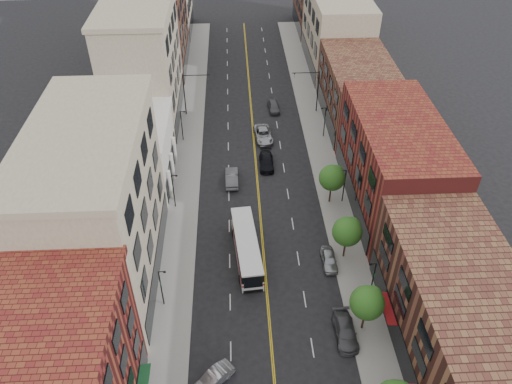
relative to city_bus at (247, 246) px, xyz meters
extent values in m
plane|color=black|center=(2.00, -14.60, -1.68)|extent=(220.00, 220.00, 0.00)
cube|color=gray|center=(-8.00, 20.40, -1.60)|extent=(4.00, 110.00, 0.15)
cube|color=gray|center=(12.00, 20.40, -1.60)|extent=(4.00, 110.00, 0.15)
cube|color=gray|center=(-15.00, -1.60, 7.32)|extent=(10.00, 22.00, 18.00)
cube|color=silver|center=(-15.00, 16.40, 2.32)|extent=(10.00, 14.00, 8.00)
cube|color=gray|center=(-15.00, 33.40, 7.32)|extent=(10.00, 20.00, 18.00)
cube|color=#552A22|center=(-15.00, 53.40, 5.82)|extent=(10.00, 20.00, 15.00)
cube|color=#552A22|center=(19.00, -14.60, 3.32)|extent=(10.00, 26.00, 10.00)
cube|color=maroon|center=(19.00, 9.40, 4.32)|extent=(10.00, 22.00, 12.00)
cube|color=#552A22|center=(19.00, 30.40, 3.32)|extent=(10.00, 20.00, 10.00)
cube|color=gray|center=(19.00, 51.40, 5.32)|extent=(10.00, 22.00, 14.00)
cube|color=#552A22|center=(19.00, 71.40, 3.82)|extent=(10.00, 18.00, 11.00)
cylinder|color=black|center=(11.30, -10.60, -0.28)|extent=(0.22, 0.22, 2.50)
sphere|color=#22601B|center=(11.30, -10.60, 2.37)|extent=(3.40, 3.40, 3.40)
sphere|color=#22601B|center=(11.80, -10.20, 2.88)|extent=(2.04, 2.04, 2.04)
cylinder|color=black|center=(11.30, -0.60, -0.28)|extent=(0.22, 0.22, 2.50)
sphere|color=#22601B|center=(11.30, -0.60, 2.37)|extent=(3.40, 3.40, 3.40)
sphere|color=#22601B|center=(11.80, -0.20, 2.88)|extent=(2.04, 2.04, 2.04)
cylinder|color=black|center=(11.30, 9.40, -0.28)|extent=(0.22, 0.22, 2.50)
sphere|color=#22601B|center=(11.30, 9.40, 2.37)|extent=(3.40, 3.40, 3.40)
sphere|color=#22601B|center=(11.80, 9.80, 2.88)|extent=(2.04, 2.04, 2.04)
cylinder|color=black|center=(-9.00, -6.60, 0.97)|extent=(0.14, 0.14, 5.00)
cylinder|color=black|center=(-8.65, -6.60, 3.47)|extent=(0.70, 0.10, 0.10)
cube|color=black|center=(-8.40, -6.60, 3.42)|extent=(0.28, 0.14, 0.14)
cube|color=#19592D|center=(-9.00, -6.60, 1.87)|extent=(0.04, 0.55, 0.35)
cylinder|color=black|center=(-9.00, 9.40, 0.97)|extent=(0.14, 0.14, 5.00)
cylinder|color=black|center=(-8.65, 9.40, 3.47)|extent=(0.70, 0.10, 0.10)
cube|color=black|center=(-8.40, 9.40, 3.42)|extent=(0.28, 0.14, 0.14)
cube|color=#19592D|center=(-9.00, 9.40, 1.87)|extent=(0.04, 0.55, 0.35)
cylinder|color=black|center=(-9.00, 25.40, 0.97)|extent=(0.14, 0.14, 5.00)
cylinder|color=black|center=(-8.65, 25.40, 3.47)|extent=(0.70, 0.10, 0.10)
cube|color=black|center=(-8.40, 25.40, 3.42)|extent=(0.28, 0.14, 0.14)
cube|color=#19592D|center=(-9.00, 25.40, 1.87)|extent=(0.04, 0.55, 0.35)
cylinder|color=black|center=(13.00, -6.60, 0.97)|extent=(0.14, 0.14, 5.00)
cylinder|color=black|center=(12.65, -6.60, 3.47)|extent=(0.70, 0.10, 0.10)
cube|color=black|center=(12.40, -6.60, 3.42)|extent=(0.28, 0.14, 0.14)
cube|color=#19592D|center=(13.00, -6.60, 1.87)|extent=(0.04, 0.55, 0.35)
cylinder|color=black|center=(13.00, 9.40, 0.97)|extent=(0.14, 0.14, 5.00)
cylinder|color=black|center=(12.65, 9.40, 3.47)|extent=(0.70, 0.10, 0.10)
cube|color=black|center=(12.40, 9.40, 3.42)|extent=(0.28, 0.14, 0.14)
cube|color=#19592D|center=(13.00, 9.40, 1.87)|extent=(0.04, 0.55, 0.35)
cylinder|color=black|center=(13.00, 25.40, 0.97)|extent=(0.14, 0.14, 5.00)
cylinder|color=black|center=(12.65, 25.40, 3.47)|extent=(0.70, 0.10, 0.10)
cube|color=black|center=(12.40, 25.40, 3.42)|extent=(0.28, 0.14, 0.14)
cube|color=#19592D|center=(13.00, 25.40, 1.87)|extent=(0.04, 0.55, 0.35)
cylinder|color=black|center=(-9.00, 33.40, 2.07)|extent=(0.18, 0.18, 7.20)
cylinder|color=black|center=(-6.80, 33.40, 5.47)|extent=(4.40, 0.12, 0.12)
imported|color=black|center=(-5.00, 33.40, 5.07)|extent=(0.15, 0.18, 0.90)
cylinder|color=black|center=(13.00, 33.40, 2.07)|extent=(0.18, 0.18, 7.20)
cylinder|color=black|center=(10.80, 33.40, 5.47)|extent=(4.40, 0.12, 0.12)
imported|color=black|center=(9.00, 33.40, 5.07)|extent=(0.15, 0.18, 0.90)
cube|color=silver|center=(0.00, 0.01, -0.14)|extent=(3.43, 11.34, 2.70)
cube|color=black|center=(0.00, 0.01, 0.51)|extent=(3.47, 11.38, 0.98)
cube|color=#9E120B|center=(0.00, 0.01, -0.42)|extent=(3.47, 11.38, 0.20)
cube|color=black|center=(0.51, -5.57, 0.09)|extent=(2.04, 0.25, 1.49)
cylinder|color=black|center=(-0.88, -3.81, -1.23)|extent=(0.34, 0.91, 0.89)
cylinder|color=black|center=(1.56, -3.58, -1.23)|extent=(0.34, 0.91, 0.89)
cylinder|color=black|center=(-1.56, 3.60, -1.23)|extent=(0.34, 0.91, 0.89)
cylinder|color=black|center=(0.88, 3.83, -1.23)|extent=(0.34, 0.91, 0.89)
imported|color=#B9BBC1|center=(-3.60, -15.85, -0.98)|extent=(4.13, 3.91, 1.39)
imported|color=#47464B|center=(9.40, -11.39, -0.94)|extent=(2.14, 5.08, 1.46)
imported|color=#A1A3A8|center=(9.40, -1.62, -0.98)|extent=(1.67, 4.08, 1.39)
imported|color=#57575D|center=(-1.56, 14.36, -0.87)|extent=(1.75, 4.92, 1.62)
imported|color=black|center=(3.50, 18.03, -0.95)|extent=(2.13, 5.06, 1.46)
imported|color=#A2A5A9|center=(3.50, 25.33, -0.90)|extent=(3.13, 5.85, 1.56)
imported|color=#47484C|center=(5.82, 34.14, -0.93)|extent=(2.06, 4.50, 1.50)
camera|label=1|loc=(-0.94, -40.78, 40.82)|focal=35.00mm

